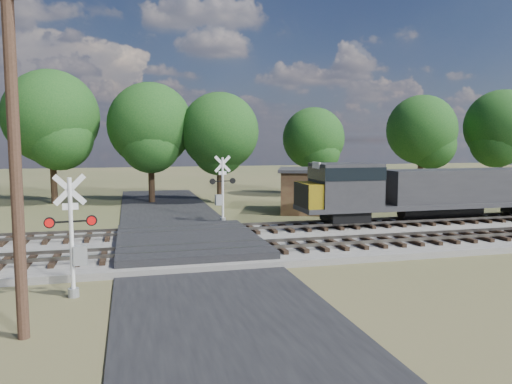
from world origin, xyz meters
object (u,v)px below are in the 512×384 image
object	(u,v)px
crossing_signal_far	(221,195)
equipment_shed	(311,190)
crossing_signal_near	(75,246)
utility_pole	(15,150)

from	to	relation	value
crossing_signal_far	equipment_shed	xyz separation A→B (m)	(7.52, 3.08, -0.17)
crossing_signal_near	utility_pole	bearing A→B (deg)	-113.00
utility_pole	equipment_shed	bearing A→B (deg)	76.25
crossing_signal_near	equipment_shed	xyz separation A→B (m)	(15.35, 17.53, -0.11)
crossing_signal_near	equipment_shed	size ratio (longest dim) A/B	0.69
crossing_signal_far	equipment_shed	bearing A→B (deg)	-165.84
crossing_signal_far	utility_pole	world-z (taller)	utility_pole
utility_pole	equipment_shed	xyz separation A→B (m)	(16.39, 21.06, -3.51)
equipment_shed	utility_pole	bearing A→B (deg)	-108.07
crossing_signal_near	crossing_signal_far	world-z (taller)	crossing_signal_far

